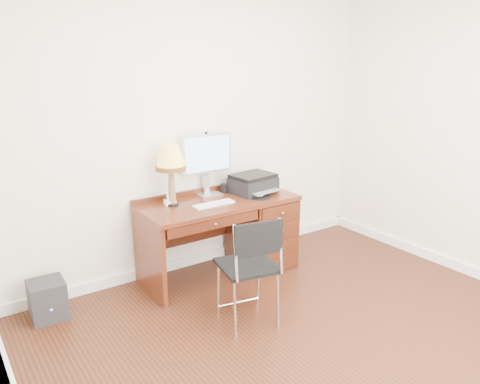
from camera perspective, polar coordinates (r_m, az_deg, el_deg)
ground at (r=3.72m, az=9.64°, el=-17.52°), size 4.00×4.00×0.00m
room_shell at (r=4.10m, az=3.40°, el=-13.09°), size 4.00×4.00×4.00m
desk at (r=4.68m, az=0.79°, el=-4.31°), size 1.50×0.67×0.75m
monitor at (r=4.51m, az=-4.06°, el=4.28°), size 0.52×0.17×0.59m
keyboard at (r=4.27m, az=-3.22°, el=-1.47°), size 0.40×0.12×0.02m
mouse_pad at (r=4.50m, az=2.41°, el=-0.49°), size 0.21×0.21×0.04m
printer at (r=4.64m, az=1.59°, el=1.06°), size 0.46×0.37×0.19m
leg_lamp at (r=4.20m, az=-8.45°, el=3.73°), size 0.27×0.27×0.56m
phone at (r=4.30m, az=-8.57°, el=-0.76°), size 0.11×0.11×0.21m
pen_cup at (r=4.64m, az=-1.97°, el=0.47°), size 0.07×0.07×0.09m
chair at (r=3.62m, az=1.56°, el=-8.32°), size 0.50×0.51×0.90m
equipment_box at (r=4.18m, az=-22.40°, el=-12.05°), size 0.28×0.28×0.32m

